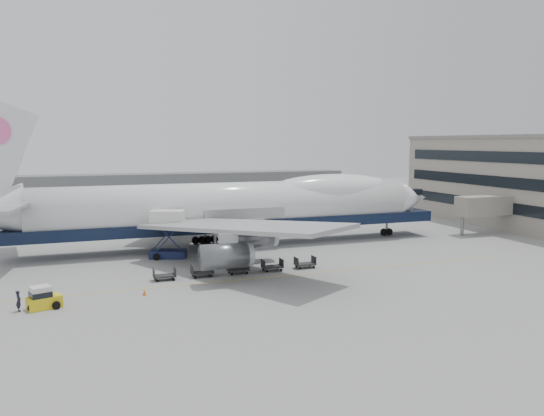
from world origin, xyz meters
name	(u,v)px	position (x,y,z in m)	size (l,w,h in m)	color
ground	(258,265)	(0.00, 0.00, 0.00)	(260.00, 260.00, 0.00)	gray
apron_line	(276,277)	(0.00, -6.00, 0.01)	(60.00, 0.15, 0.01)	gold
hangar	(123,189)	(-10.00, 70.00, 3.50)	(110.00, 8.00, 7.00)	slate
airliner	(235,206)	(0.64, 12.00, 5.62)	(67.00, 55.30, 19.98)	white
catering_truck	(168,231)	(-9.41, 7.39, 3.42)	(4.90, 4.08, 5.98)	#172046
baggage_tug	(43,299)	(-22.85, -9.44, 0.89)	(3.06, 2.25, 2.00)	yellow
ground_worker	(19,301)	(-24.74, -9.60, 0.91)	(0.66, 0.43, 1.82)	black
traffic_cone	(144,293)	(-14.11, -8.31, 0.26)	(0.37, 0.37, 0.54)	#EA530C
dolly_0	(164,275)	(-11.48, -3.40, 0.53)	(2.30, 1.35, 1.30)	#2D2D30
dolly_1	(202,272)	(-7.47, -3.40, 0.53)	(2.30, 1.35, 1.30)	#2D2D30
dolly_2	(238,269)	(-3.47, -3.40, 0.53)	(2.30, 1.35, 1.30)	#2D2D30
dolly_3	(272,266)	(0.54, -3.40, 0.53)	(2.30, 1.35, 1.30)	#2D2D30
dolly_4	(305,263)	(4.55, -3.40, 0.53)	(2.30, 1.35, 1.30)	#2D2D30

